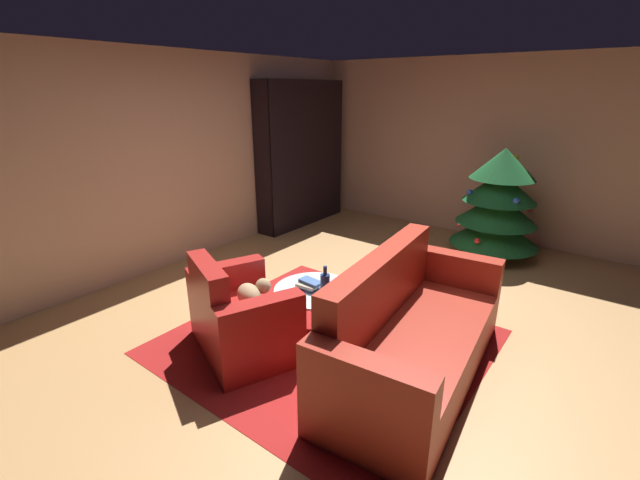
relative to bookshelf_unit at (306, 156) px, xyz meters
The scene contains 11 objects.
ground_plane 3.51m from the bookshelf_unit, 44.24° to the right, with size 8.00×8.00×0.00m, color #B0824F.
wall_back 2.61m from the bookshelf_unit, 23.22° to the left, with size 5.32×0.06×2.51m, color tan.
wall_left 2.35m from the bookshelf_unit, 95.74° to the right, with size 0.06×6.78×2.51m, color tan.
area_rug 3.73m from the bookshelf_unit, 48.36° to the right, with size 2.48×2.32×0.01m, color maroon.
bookshelf_unit is the anchor object (origin of this frame).
armchair_red 3.77m from the bookshelf_unit, 59.64° to the right, with size 1.14×1.00×0.83m.
couch_red 4.13m from the bookshelf_unit, 39.96° to the right, with size 1.01×2.07×0.93m.
coffee_table 3.54m from the bookshelf_unit, 49.92° to the right, with size 0.70×0.70×0.47m.
book_stack_on_table 3.52m from the bookshelf_unit, 50.67° to the right, with size 0.21×0.18×0.08m.
bottle_on_table 3.69m from the bookshelf_unit, 48.73° to the right, with size 0.08×0.08×0.28m.
decorated_tree 2.94m from the bookshelf_unit, ahead, with size 1.10×1.10×1.40m.
Camera 1 is at (1.84, -2.89, 2.08)m, focal length 23.73 mm.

